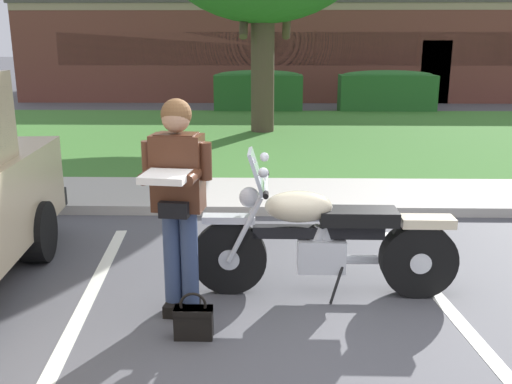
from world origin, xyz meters
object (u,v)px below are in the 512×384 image
object	(u,v)px
rider_person	(178,192)
brick_building	(307,49)
hedge_left	(258,90)
handbag	(194,320)
motorcycle	(333,240)
hedge_center_left	(387,90)

from	to	relation	value
rider_person	brick_building	xyz separation A→B (m)	(2.22, 19.64, 0.75)
rider_person	hedge_left	size ratio (longest dim) A/B	0.65
handbag	hedge_left	world-z (taller)	hedge_left
handbag	brick_building	bearing A→B (deg)	84.08
hedge_left	brick_building	distance (m)	6.72
motorcycle	hedge_center_left	size ratio (longest dim) A/B	0.78
rider_person	handbag	xyz separation A→B (m)	(0.15, -0.39, -0.86)
handbag	brick_building	size ratio (longest dim) A/B	0.02
brick_building	handbag	bearing A→B (deg)	-95.92
rider_person	brick_building	size ratio (longest dim) A/B	0.08
hedge_center_left	handbag	bearing A→B (deg)	-106.72
rider_person	brick_building	bearing A→B (deg)	83.54
hedge_center_left	brick_building	distance (m)	6.77
rider_person	hedge_left	distance (m)	13.28
hedge_center_left	hedge_left	bearing A→B (deg)	180.00
motorcycle	handbag	size ratio (longest dim) A/B	6.22
motorcycle	rider_person	size ratio (longest dim) A/B	1.31
handbag	brick_building	world-z (taller)	brick_building
hedge_left	hedge_center_left	distance (m)	3.87
handbag	hedge_center_left	xyz separation A→B (m)	(4.10, 13.66, 0.51)
motorcycle	brick_building	xyz separation A→B (m)	(0.99, 19.25, 1.27)
hedge_left	brick_building	world-z (taller)	brick_building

